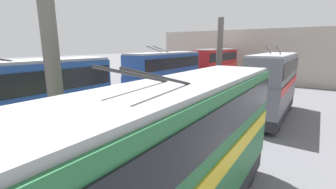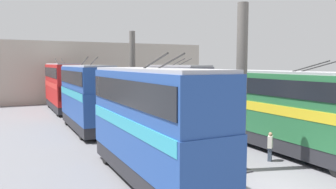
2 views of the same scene
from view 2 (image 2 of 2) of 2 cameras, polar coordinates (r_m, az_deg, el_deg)
The scene contains 12 objects.
ground_plane at distance 15.71m, azimuth 17.27°, elevation -14.73°, with size 240.00×240.00×0.00m, color slate.
depot_back_wall at distance 47.06m, azimuth -13.79°, elevation 3.80°, with size 0.50×36.00×8.35m.
support_column_near at distance 16.39m, azimuth 12.64°, elevation 0.57°, with size 0.95×0.95×8.25m.
support_column_far at distance 29.83m, azimuth -6.19°, elevation 2.77°, with size 0.95×0.95×8.25m.
bus_left_near at distance 20.35m, azimuth 20.94°, elevation -2.15°, with size 10.88×2.54×5.52m.
bus_left_far at distance 32.04m, azimuth 1.35°, elevation 1.13°, with size 9.71×2.54×5.83m.
bus_right_near at distance 14.63m, azimuth -3.03°, elevation -4.17°, with size 10.02×2.54×5.76m.
bus_right_mid at distance 26.81m, azimuth -14.00°, elevation 0.16°, with size 9.23×2.54×5.85m.
bus_right_far at distance 39.06m, azimuth -17.96°, elevation 1.76°, with size 10.60×2.54×6.01m.
person_by_left_row at distance 19.00m, azimuth 17.35°, elevation -8.56°, with size 0.45×0.48×1.61m.
person_by_right_row at distance 16.86m, azimuth 2.80°, elevation -9.66°, with size 0.38×0.48×1.81m.
oil_drum at distance 32.80m, azimuth -4.13°, elevation -3.26°, with size 0.66×0.66×0.85m.
Camera 2 is at (-10.60, 10.30, 5.34)m, focal length 35.00 mm.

